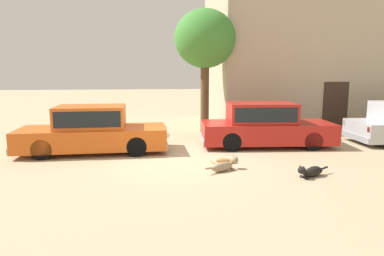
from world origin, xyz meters
name	(u,v)px	position (x,y,z in m)	size (l,w,h in m)	color
ground_plane	(174,160)	(0.00, 0.00, 0.00)	(80.00, 80.00, 0.00)	tan
parked_sedan_nearest	(93,130)	(-2.47, 1.30, 0.72)	(4.70, 1.81, 1.47)	#D15619
parked_sedan_second	(264,125)	(3.19, 1.58, 0.74)	(4.64, 2.02, 1.49)	#AD1E19
apartment_block	(348,22)	(9.01, 6.85, 4.94)	(13.26, 5.84, 9.87)	tan
stray_dog_spotted	(225,165)	(1.25, -1.21, 0.15)	(1.02, 0.60, 0.37)	#997F60
stray_dog_tan	(311,171)	(3.21, -1.96, 0.14)	(1.01, 0.52, 0.34)	black
stray_cat	(225,160)	(1.38, -0.48, 0.08)	(0.66, 0.27, 0.17)	#B77F3D
acacia_tree_left	(205,40)	(1.51, 4.03, 3.73)	(2.40, 2.16, 4.94)	brown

